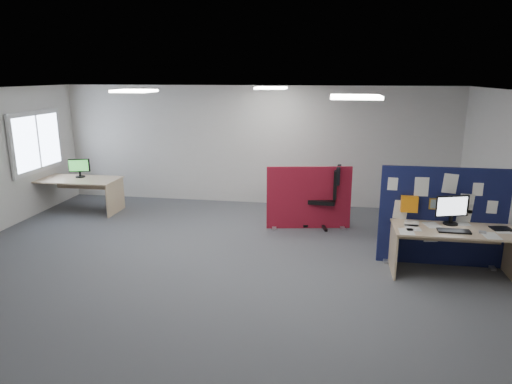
# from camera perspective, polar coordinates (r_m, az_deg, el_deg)

# --- Properties ---
(floor) EXTENTS (9.00, 9.00, 0.00)m
(floor) POSITION_cam_1_polar(r_m,az_deg,el_deg) (7.55, -4.65, -8.44)
(floor) COLOR #54575C
(floor) RESTS_ON ground
(ceiling) EXTENTS (9.00, 7.00, 0.02)m
(ceiling) POSITION_cam_1_polar(r_m,az_deg,el_deg) (6.96, -5.11, 12.50)
(ceiling) COLOR white
(ceiling) RESTS_ON wall_back
(wall_back) EXTENTS (9.00, 0.02, 2.70)m
(wall_back) POSITION_cam_1_polar(r_m,az_deg,el_deg) (10.50, -0.16, 5.82)
(wall_back) COLOR silver
(wall_back) RESTS_ON floor
(wall_front) EXTENTS (9.00, 0.02, 2.70)m
(wall_front) POSITION_cam_1_polar(r_m,az_deg,el_deg) (4.00, -17.43, -9.60)
(wall_front) COLOR silver
(wall_front) RESTS_ON floor
(window) EXTENTS (0.06, 1.70, 1.30)m
(window) POSITION_cam_1_polar(r_m,az_deg,el_deg) (10.78, -25.70, 5.69)
(window) COLOR white
(window) RESTS_ON wall_left
(ceiling_lights) EXTENTS (4.10, 4.10, 0.04)m
(ceiling_lights) POSITION_cam_1_polar(r_m,az_deg,el_deg) (7.53, -1.30, 12.48)
(ceiling_lights) COLOR white
(ceiling_lights) RESTS_ON ceiling
(navy_divider) EXTENTS (1.90, 0.30, 1.57)m
(navy_divider) POSITION_cam_1_polar(r_m,az_deg,el_deg) (7.66, 22.10, -2.88)
(navy_divider) COLOR #0F1737
(navy_divider) RESTS_ON floor
(main_desk) EXTENTS (1.76, 0.78, 0.73)m
(main_desk) POSITION_cam_1_polar(r_m,az_deg,el_deg) (7.43, 23.39, -5.40)
(main_desk) COLOR tan
(main_desk) RESTS_ON floor
(monitor_main) EXTENTS (0.50, 0.21, 0.45)m
(monitor_main) POSITION_cam_1_polar(r_m,az_deg,el_deg) (7.46, 23.30, -1.91)
(monitor_main) COLOR black
(monitor_main) RESTS_ON main_desk
(keyboard) EXTENTS (0.45, 0.19, 0.02)m
(keyboard) POSITION_cam_1_polar(r_m,az_deg,el_deg) (7.20, 23.50, -4.49)
(keyboard) COLOR black
(keyboard) RESTS_ON main_desk
(mouse) EXTENTS (0.11, 0.08, 0.03)m
(mouse) POSITION_cam_1_polar(r_m,az_deg,el_deg) (7.31, 26.46, -4.53)
(mouse) COLOR #AAABB0
(mouse) RESTS_ON main_desk
(paper_tray) EXTENTS (0.31, 0.26, 0.01)m
(paper_tray) POSITION_cam_1_polar(r_m,az_deg,el_deg) (7.62, 28.31, -4.06)
(paper_tray) COLOR black
(paper_tray) RESTS_ON main_desk
(red_divider) EXTENTS (1.62, 0.35, 1.23)m
(red_divider) POSITION_cam_1_polar(r_m,az_deg,el_deg) (8.90, 6.62, -0.79)
(red_divider) COLOR maroon
(red_divider) RESTS_ON floor
(second_desk) EXTENTS (1.74, 0.87, 0.73)m
(second_desk) POSITION_cam_1_polar(r_m,az_deg,el_deg) (10.72, -21.16, 0.70)
(second_desk) COLOR tan
(second_desk) RESTS_ON floor
(monitor_second) EXTENTS (0.44, 0.20, 0.41)m
(monitor_second) POSITION_cam_1_polar(r_m,az_deg,el_deg) (10.77, -21.21, 2.91)
(monitor_second) COLOR black
(monitor_second) RESTS_ON second_desk
(office_chair) EXTENTS (0.78, 0.80, 1.20)m
(office_chair) POSITION_cam_1_polar(r_m,az_deg,el_deg) (9.02, 9.13, -0.14)
(office_chair) COLOR black
(office_chair) RESTS_ON floor
(desk_papers) EXTENTS (1.59, 0.87, 0.00)m
(desk_papers) POSITION_cam_1_polar(r_m,az_deg,el_deg) (7.32, 22.53, -4.17)
(desk_papers) COLOR white
(desk_papers) RESTS_ON main_desk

